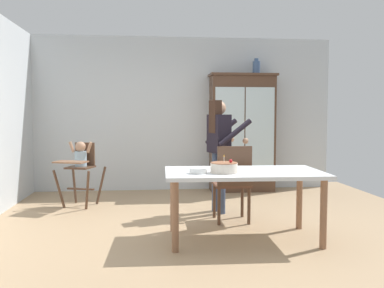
{
  "coord_description": "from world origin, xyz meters",
  "views": [
    {
      "loc": [
        -0.6,
        -4.72,
        1.34
      ],
      "look_at": [
        -0.04,
        0.7,
        0.95
      ],
      "focal_mm": 38.61,
      "sensor_mm": 36.0,
      "label": 1
    }
  ],
  "objects_px": {
    "ceramic_vase": "(256,67)",
    "serving_bowl": "(198,171)",
    "high_chair_with_toddler": "(80,162)",
    "dining_chair_far_side": "(233,178)",
    "china_cabinet": "(242,132)",
    "dining_table": "(243,179)",
    "birthday_cake": "(224,168)",
    "adult_person": "(219,142)"
  },
  "relations": [
    {
      "from": "dining_table",
      "to": "birthday_cake",
      "type": "height_order",
      "value": "birthday_cake"
    },
    {
      "from": "ceramic_vase",
      "to": "china_cabinet",
      "type": "bearing_deg",
      "value": -179.12
    },
    {
      "from": "serving_bowl",
      "to": "dining_table",
      "type": "bearing_deg",
      "value": 15.2
    },
    {
      "from": "dining_table",
      "to": "high_chair_with_toddler",
      "type": "bearing_deg",
      "value": 137.43
    },
    {
      "from": "dining_chair_far_side",
      "to": "serving_bowl",
      "type": "bearing_deg",
      "value": 57.01
    },
    {
      "from": "ceramic_vase",
      "to": "adult_person",
      "type": "relative_size",
      "value": 0.18
    },
    {
      "from": "high_chair_with_toddler",
      "to": "adult_person",
      "type": "height_order",
      "value": "adult_person"
    },
    {
      "from": "dining_table",
      "to": "birthday_cake",
      "type": "bearing_deg",
      "value": -152.61
    },
    {
      "from": "birthday_cake",
      "to": "dining_table",
      "type": "bearing_deg",
      "value": 27.39
    },
    {
      "from": "china_cabinet",
      "to": "adult_person",
      "type": "xyz_separation_m",
      "value": [
        -0.67,
        -1.56,
        -0.06
      ]
    },
    {
      "from": "adult_person",
      "to": "serving_bowl",
      "type": "height_order",
      "value": "adult_person"
    },
    {
      "from": "ceramic_vase",
      "to": "dining_chair_far_side",
      "type": "height_order",
      "value": "ceramic_vase"
    },
    {
      "from": "china_cabinet",
      "to": "serving_bowl",
      "type": "xyz_separation_m",
      "value": [
        -1.12,
        -2.95,
        -0.26
      ]
    },
    {
      "from": "birthday_cake",
      "to": "serving_bowl",
      "type": "xyz_separation_m",
      "value": [
        -0.27,
        -0.02,
        -0.03
      ]
    },
    {
      "from": "high_chair_with_toddler",
      "to": "birthday_cake",
      "type": "height_order",
      "value": "high_chair_with_toddler"
    },
    {
      "from": "dining_table",
      "to": "dining_chair_far_side",
      "type": "bearing_deg",
      "value": 88.01
    },
    {
      "from": "ceramic_vase",
      "to": "birthday_cake",
      "type": "relative_size",
      "value": 0.96
    },
    {
      "from": "ceramic_vase",
      "to": "dining_chair_far_side",
      "type": "distance_m",
      "value": 2.81
    },
    {
      "from": "ceramic_vase",
      "to": "serving_bowl",
      "type": "xyz_separation_m",
      "value": [
        -1.36,
        -2.95,
        -1.39
      ]
    },
    {
      "from": "adult_person",
      "to": "birthday_cake",
      "type": "relative_size",
      "value": 5.47
    },
    {
      "from": "high_chair_with_toddler",
      "to": "serving_bowl",
      "type": "bearing_deg",
      "value": -34.26
    },
    {
      "from": "high_chair_with_toddler",
      "to": "birthday_cake",
      "type": "distance_m",
      "value": 2.65
    },
    {
      "from": "ceramic_vase",
      "to": "high_chair_with_toddler",
      "type": "distance_m",
      "value": 3.38
    },
    {
      "from": "serving_bowl",
      "to": "ceramic_vase",
      "type": "bearing_deg",
      "value": 65.2
    },
    {
      "from": "high_chair_with_toddler",
      "to": "adult_person",
      "type": "distance_m",
      "value": 2.06
    },
    {
      "from": "china_cabinet",
      "to": "dining_table",
      "type": "relative_size",
      "value": 1.21
    },
    {
      "from": "dining_table",
      "to": "serving_bowl",
      "type": "bearing_deg",
      "value": -164.8
    },
    {
      "from": "dining_chair_far_side",
      "to": "china_cabinet",
      "type": "bearing_deg",
      "value": -105.53
    },
    {
      "from": "dining_table",
      "to": "dining_chair_far_side",
      "type": "height_order",
      "value": "dining_chair_far_side"
    },
    {
      "from": "birthday_cake",
      "to": "dining_chair_far_side",
      "type": "relative_size",
      "value": 0.29
    },
    {
      "from": "high_chair_with_toddler",
      "to": "birthday_cake",
      "type": "xyz_separation_m",
      "value": [
        1.77,
        -1.96,
        0.14
      ]
    },
    {
      "from": "ceramic_vase",
      "to": "birthday_cake",
      "type": "xyz_separation_m",
      "value": [
        -1.09,
        -2.93,
        -1.37
      ]
    },
    {
      "from": "birthday_cake",
      "to": "dining_chair_far_side",
      "type": "bearing_deg",
      "value": 72.17
    },
    {
      "from": "dining_table",
      "to": "dining_chair_far_side",
      "type": "relative_size",
      "value": 1.75
    },
    {
      "from": "ceramic_vase",
      "to": "birthday_cake",
      "type": "distance_m",
      "value": 3.42
    },
    {
      "from": "china_cabinet",
      "to": "ceramic_vase",
      "type": "relative_size",
      "value": 7.57
    },
    {
      "from": "dining_chair_far_side",
      "to": "dining_table",
      "type": "bearing_deg",
      "value": 88.02
    },
    {
      "from": "china_cabinet",
      "to": "high_chair_with_toddler",
      "type": "bearing_deg",
      "value": -159.66
    },
    {
      "from": "ceramic_vase",
      "to": "dining_table",
      "type": "relative_size",
      "value": 0.16
    },
    {
      "from": "china_cabinet",
      "to": "high_chair_with_toddler",
      "type": "height_order",
      "value": "china_cabinet"
    },
    {
      "from": "high_chair_with_toddler",
      "to": "dining_table",
      "type": "height_order",
      "value": "high_chair_with_toddler"
    },
    {
      "from": "dining_table",
      "to": "dining_chair_far_side",
      "type": "xyz_separation_m",
      "value": [
        0.02,
        0.67,
        -0.1
      ]
    }
  ]
}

